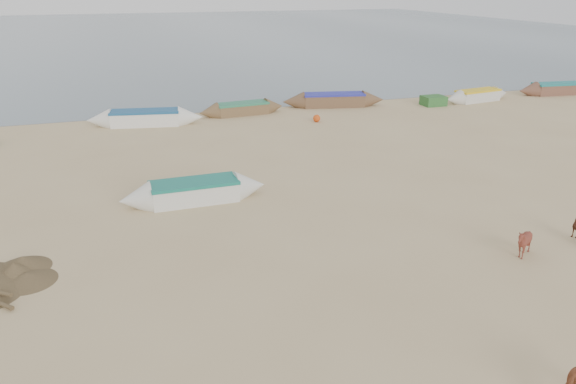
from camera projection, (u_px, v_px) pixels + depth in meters
The scene contains 6 objects.
ground at pixel (330, 269), 16.64m from camera, with size 140.00×140.00×0.00m, color tan.
sea at pixel (134, 33), 89.43m from camera, with size 160.00×160.00×0.00m, color slate.
calf_front at pixel (524, 242), 17.19m from camera, with size 0.79×0.89×0.98m, color maroon.
near_canoe at pixel (194, 191), 21.56m from camera, with size 5.64×1.31×0.83m, color silver, non-canonical shape.
waterline_canoes at pixel (229, 110), 35.01m from camera, with size 59.51×3.93×0.90m.
beach_clutter at pixel (284, 111), 35.24m from camera, with size 42.04×4.70×0.64m.
Camera 1 is at (-5.83, -13.61, 8.03)m, focal length 35.00 mm.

